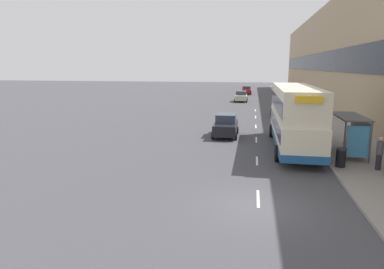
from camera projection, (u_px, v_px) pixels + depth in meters
ground_plane at (258, 207)px, 13.99m from camera, size 220.00×220.00×0.00m
pavement at (300, 105)px, 50.02m from camera, size 5.00×93.00×0.14m
terrace_facade at (333, 56)px, 47.97m from camera, size 3.10×93.00×13.97m
lane_mark_0 at (258, 198)px, 14.82m from camera, size 0.12×2.00×0.01m
lane_mark_1 at (257, 161)px, 20.74m from camera, size 0.12×2.00×0.01m
lane_mark_2 at (256, 140)px, 26.65m from camera, size 0.12×2.00×0.01m
lane_mark_3 at (256, 126)px, 32.57m from camera, size 0.12×2.00×0.01m
lane_mark_4 at (256, 117)px, 38.48m from camera, size 0.12×2.00×0.01m
lane_mark_5 at (255, 110)px, 44.40m from camera, size 0.12×2.00×0.01m
bus_shelter at (353, 129)px, 20.99m from camera, size 1.60×4.20×2.48m
double_decker_bus_near at (295, 116)px, 23.33m from camera, size 2.85×11.32×4.30m
car_0 at (281, 109)px, 38.69m from camera, size 2.07×4.05×1.79m
car_1 at (247, 90)px, 69.17m from camera, size 1.99×4.25×1.66m
car_2 at (226, 125)px, 27.84m from camera, size 1.98×4.08×1.81m
car_3 at (241, 96)px, 55.04m from camera, size 2.02×4.04×1.70m
pedestrian_at_shelter at (379, 153)px, 18.31m from camera, size 0.36×0.36×1.79m
pedestrian_1 at (358, 129)px, 25.31m from camera, size 0.36×0.36×1.83m
litter_bin at (341, 157)px, 18.96m from camera, size 0.55×0.55×1.05m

